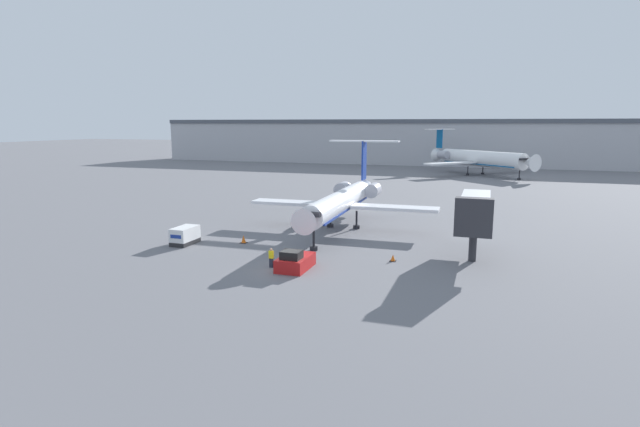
# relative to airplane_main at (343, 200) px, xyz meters

# --- Properties ---
(ground_plane) EXTENTS (600.00, 600.00, 0.00)m
(ground_plane) POSITION_rel_airplane_main_xyz_m (0.29, -18.11, -3.53)
(ground_plane) COLOR slate
(terminal_building) EXTENTS (180.00, 16.80, 13.79)m
(terminal_building) POSITION_rel_airplane_main_xyz_m (0.29, 101.89, 3.40)
(terminal_building) COLOR #B2B2B7
(terminal_building) RESTS_ON ground
(airplane_main) EXTENTS (22.68, 26.69, 10.18)m
(airplane_main) POSITION_rel_airplane_main_xyz_m (0.00, 0.00, 0.00)
(airplane_main) COLOR white
(airplane_main) RESTS_ON ground
(pushback_tug) EXTENTS (2.40, 4.11, 1.83)m
(pushback_tug) POSITION_rel_airplane_main_xyz_m (0.84, -17.67, -2.85)
(pushback_tug) COLOR #B21919
(pushback_tug) RESTS_ON ground
(luggage_cart) EXTENTS (1.77, 3.26, 1.83)m
(luggage_cart) POSITION_rel_airplane_main_xyz_m (-13.43, -12.90, -2.61)
(luggage_cart) COLOR #232326
(luggage_cart) RESTS_ON ground
(worker_near_tug) EXTENTS (0.40, 0.25, 1.75)m
(worker_near_tug) POSITION_rel_airplane_main_xyz_m (-1.29, -17.97, -2.61)
(worker_near_tug) COLOR #232838
(worker_near_tug) RESTS_ON ground
(traffic_cone_left) EXTENTS (0.69, 0.69, 0.83)m
(traffic_cone_left) POSITION_rel_airplane_main_xyz_m (-7.86, -10.49, -3.13)
(traffic_cone_left) COLOR black
(traffic_cone_left) RESTS_ON ground
(traffic_cone_right) EXTENTS (0.59, 0.59, 0.62)m
(traffic_cone_right) POSITION_rel_airplane_main_xyz_m (8.44, -12.47, -3.24)
(traffic_cone_right) COLOR black
(traffic_cone_right) RESTS_ON ground
(airplane_parked_far_left) EXTENTS (27.63, 26.65, 11.09)m
(airplane_parked_far_left) POSITION_rel_airplane_main_xyz_m (13.98, 72.08, 0.53)
(airplane_parked_far_left) COLOR white
(airplane_parked_far_left) RESTS_ON ground
(jet_bridge) EXTENTS (3.20, 9.63, 6.19)m
(jet_bridge) POSITION_rel_airplane_main_xyz_m (15.33, -8.47, 0.91)
(jet_bridge) COLOR #2D2D33
(jet_bridge) RESTS_ON ground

